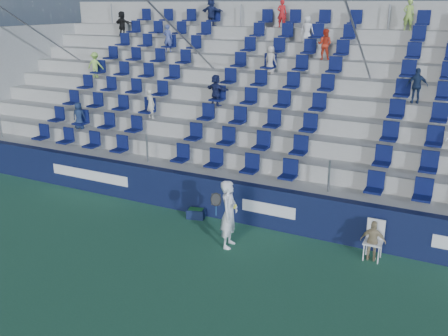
{
  "coord_description": "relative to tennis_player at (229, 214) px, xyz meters",
  "views": [
    {
      "loc": [
        6.25,
        -9.11,
        6.11
      ],
      "look_at": [
        0.2,
        2.8,
        1.7
      ],
      "focal_mm": 40.0,
      "sensor_mm": 36.0,
      "label": 1
    }
  ],
  "objects": [
    {
      "name": "line_judge_chair",
      "position": [
        3.52,
        1.09,
        -0.34
      ],
      "size": [
        0.45,
        0.46,
        1.01
      ],
      "color": "white",
      "rests_on": "ground"
    },
    {
      "name": "sponsor_wall",
      "position": [
        -0.97,
        1.58,
        -0.32
      ],
      "size": [
        24.0,
        0.32,
        1.2
      ],
      "color": "#10173B",
      "rests_on": "ground"
    },
    {
      "name": "ground",
      "position": [
        -0.97,
        -1.57,
        -0.92
      ],
      "size": [
        70.0,
        70.0,
        0.0
      ],
      "primitive_type": "plane",
      "color": "#2C684A",
      "rests_on": "ground"
    },
    {
      "name": "line_judge",
      "position": [
        3.52,
        0.93,
        -0.39
      ],
      "size": [
        0.63,
        0.3,
        1.05
      ],
      "primitive_type": "imported",
      "rotation": [
        0.0,
        0.0,
        3.22
      ],
      "color": "tan",
      "rests_on": "ground"
    },
    {
      "name": "ball_bin",
      "position": [
        -1.69,
        1.18,
        -0.76
      ],
      "size": [
        0.59,
        0.46,
        0.29
      ],
      "color": "#101B3D",
      "rests_on": "ground"
    },
    {
      "name": "tennis_player",
      "position": [
        0.0,
        0.0,
        0.0
      ],
      "size": [
        0.69,
        0.73,
        1.83
      ],
      "color": "white",
      "rests_on": "ground"
    },
    {
      "name": "grandstand",
      "position": [
        -0.98,
        6.67,
        1.22
      ],
      "size": [
        24.0,
        8.17,
        6.63
      ],
      "color": "#A6A6A1",
      "rests_on": "ground"
    }
  ]
}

